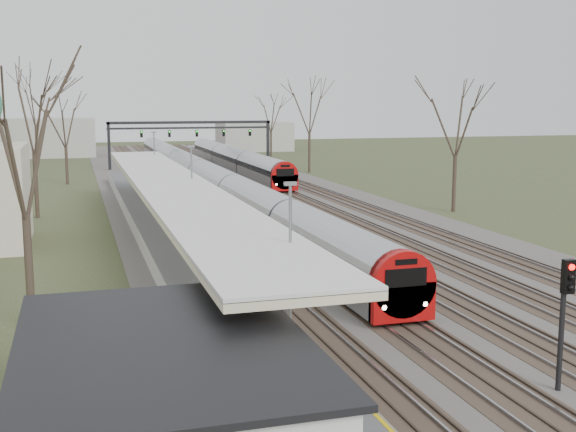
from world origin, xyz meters
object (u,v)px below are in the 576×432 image
object	(u,v)px
train_far	(234,160)
signal_post	(565,305)
passenger	(302,377)
train_near	(202,176)

from	to	relation	value
train_far	signal_post	bearing A→B (deg)	-94.33
passenger	signal_post	bearing A→B (deg)	-73.85
passenger	signal_post	size ratio (longest dim) A/B	0.43
passenger	signal_post	world-z (taller)	signal_post
passenger	train_far	bearing A→B (deg)	-1.98
train_far	passenger	world-z (taller)	train_far
train_far	passenger	xyz separation A→B (m)	(-13.58, -70.33, 0.40)
train_far	passenger	distance (m)	71.63
train_far	signal_post	xyz separation A→B (m)	(-5.25, -69.27, 1.25)
train_near	signal_post	world-z (taller)	signal_post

